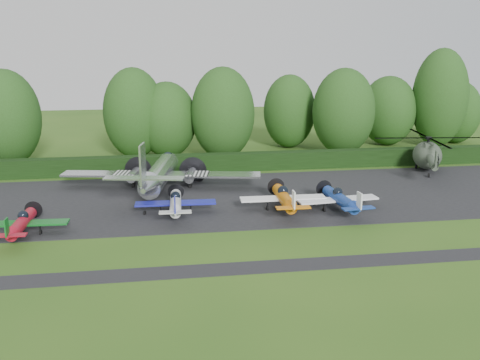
{
  "coord_description": "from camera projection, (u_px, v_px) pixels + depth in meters",
  "views": [
    {
      "loc": [
        -4.95,
        -37.99,
        14.51
      ],
      "look_at": [
        1.73,
        7.19,
        2.5
      ],
      "focal_mm": 40.0,
      "sensor_mm": 36.0,
      "label": 1
    }
  ],
  "objects": [
    {
      "name": "tree_9",
      "position": [
        6.0,
        118.0,
        62.48
      ],
      "size": [
        7.87,
        7.87,
        11.34
      ],
      "color": "black",
      "rests_on": "ground"
    },
    {
      "name": "tree_6",
      "position": [
        289.0,
        111.0,
        73.28
      ],
      "size": [
        7.09,
        7.09,
        10.02
      ],
      "color": "black",
      "rests_on": "ground"
    },
    {
      "name": "tree_0",
      "position": [
        344.0,
        112.0,
        68.76
      ],
      "size": [
        8.02,
        8.02,
        11.12
      ],
      "color": "black",
      "rests_on": "ground"
    },
    {
      "name": "light_plane_orange",
      "position": [
        284.0,
        198.0,
        46.43
      ],
      "size": [
        7.53,
        7.92,
        2.89
      ],
      "rotation": [
        0.0,
        0.0,
        0.02
      ],
      "color": "#C8690B",
      "rests_on": "ground"
    },
    {
      "name": "tree_4",
      "position": [
        388.0,
        111.0,
        75.05
      ],
      "size": [
        7.78,
        7.78,
        9.7
      ],
      "color": "black",
      "rests_on": "ground"
    },
    {
      "name": "taxiway_verge",
      "position": [
        243.0,
        268.0,
        35.0
      ],
      "size": [
        70.0,
        2.0,
        0.0
      ],
      "primitive_type": "cube",
      "color": "black",
      "rests_on": "ground"
    },
    {
      "name": "ground",
      "position": [
        231.0,
        236.0,
        40.74
      ],
      "size": [
        160.0,
        160.0,
        0.0
      ],
      "primitive_type": "plane",
      "color": "#295016",
      "rests_on": "ground"
    },
    {
      "name": "apron",
      "position": [
        218.0,
        199.0,
        50.31
      ],
      "size": [
        70.0,
        18.0,
        0.01
      ],
      "primitive_type": "cube",
      "color": "black",
      "rests_on": "ground"
    },
    {
      "name": "tree_8",
      "position": [
        167.0,
        120.0,
        67.27
      ],
      "size": [
        7.44,
        7.44,
        9.53
      ],
      "color": "black",
      "rests_on": "ground"
    },
    {
      "name": "hedgerow",
      "position": [
        207.0,
        171.0,
        60.83
      ],
      "size": [
        90.0,
        1.6,
        2.0
      ],
      "primitive_type": "cube",
      "color": "black",
      "rests_on": "ground"
    },
    {
      "name": "light_plane_red",
      "position": [
        22.0,
        223.0,
        40.41
      ],
      "size": [
        6.71,
        7.06,
        2.58
      ],
      "rotation": [
        0.0,
        0.0,
        0.04
      ],
      "color": "maroon",
      "rests_on": "ground"
    },
    {
      "name": "tree_3",
      "position": [
        440.0,
        98.0,
        73.57
      ],
      "size": [
        7.49,
        7.49,
        13.5
      ],
      "color": "black",
      "rests_on": "ground"
    },
    {
      "name": "transport_plane",
      "position": [
        160.0,
        174.0,
        52.3
      ],
      "size": [
        19.88,
        15.24,
        6.37
      ],
      "rotation": [
        0.0,
        0.0,
        0.18
      ],
      "color": "silver",
      "rests_on": "ground"
    },
    {
      "name": "tree_7",
      "position": [
        223.0,
        113.0,
        66.0
      ],
      "size": [
        7.89,
        7.89,
        11.41
      ],
      "color": "black",
      "rests_on": "ground"
    },
    {
      "name": "tree_5",
      "position": [
        457.0,
        112.0,
        76.61
      ],
      "size": [
        6.75,
        6.75,
        8.94
      ],
      "color": "black",
      "rests_on": "ground"
    },
    {
      "name": "light_plane_white",
      "position": [
        176.0,
        203.0,
        45.39
      ],
      "size": [
        6.88,
        7.23,
        2.64
      ],
      "rotation": [
        0.0,
        0.0,
        0.04
      ],
      "color": "silver",
      "rests_on": "ground"
    },
    {
      "name": "helicopter",
      "position": [
        428.0,
        153.0,
        60.46
      ],
      "size": [
        12.21,
        14.3,
        3.93
      ],
      "rotation": [
        0.0,
        0.0,
        0.38
      ],
      "color": "#323D2F",
      "rests_on": "ground"
    },
    {
      "name": "sign_board",
      "position": [
        419.0,
        155.0,
        63.62
      ],
      "size": [
        3.11,
        0.12,
        1.75
      ],
      "rotation": [
        0.0,
        0.0,
        -0.12
      ],
      "color": "#3F3326",
      "rests_on": "ground"
    },
    {
      "name": "light_plane_blue",
      "position": [
        340.0,
        199.0,
        46.23
      ],
      "size": [
        7.24,
        7.61,
        2.78
      ],
      "rotation": [
        0.0,
        0.0,
        -0.1
      ],
      "color": "navy",
      "rests_on": "ground"
    },
    {
      "name": "tree_2",
      "position": [
        134.0,
        113.0,
        66.64
      ],
      "size": [
        7.61,
        7.61,
        11.3
      ],
      "color": "black",
      "rests_on": "ground"
    }
  ]
}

